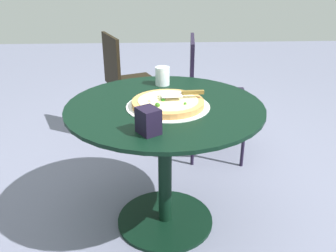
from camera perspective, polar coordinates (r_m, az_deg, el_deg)
The scene contains 8 objects.
ground_plane at distance 2.15m, azimuth -0.45°, elevation -14.66°, with size 10.00×10.00×0.00m, color slate.
patio_table at distance 1.87m, azimuth -0.50°, elevation -2.25°, with size 0.98×0.98×0.71m.
pizza_on_tray at distance 1.76m, azimuth -0.01°, elevation 3.57°, with size 0.41×0.41×0.05m.
pizza_server at distance 1.77m, azimuth 2.34°, elevation 5.12°, with size 0.21×0.09×0.02m.
drinking_cup at distance 2.07m, azimuth -0.90°, elevation 7.88°, with size 0.08×0.08×0.10m, color silver.
napkin_dispenser at distance 1.47m, azimuth -3.12°, elevation 0.82°, with size 0.09×0.08×0.11m, color black.
patio_chair_far at distance 2.63m, azimuth 6.27°, elevation 5.79°, with size 0.46×0.46×0.88m.
patio_chair_corner at distance 2.98m, azimuth -6.77°, elevation 7.68°, with size 0.49×0.49×0.85m.
Camera 1 is at (0.06, 1.67, 1.36)m, focal length 38.71 mm.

